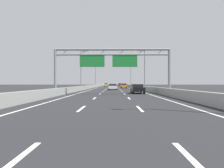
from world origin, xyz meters
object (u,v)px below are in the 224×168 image
(streetlamp_right_mid, at_px, (144,67))
(red_car, at_px, (120,85))
(streetlamp_left_far, at_px, (96,74))
(orange_car, at_px, (124,86))
(streetlamp_right_far, at_px, (130,74))
(green_car, at_px, (114,86))
(yellow_car, at_px, (106,85))
(white_car, at_px, (113,87))
(sign_gantry, at_px, (111,60))
(black_car, at_px, (137,89))
(streetlamp_left_mid, at_px, (82,67))

(streetlamp_right_mid, distance_m, red_car, 64.78)
(streetlamp_left_far, xyz_separation_m, orange_car, (10.93, -24.98, -4.65))
(streetlamp_right_mid, xyz_separation_m, red_car, (-3.88, 64.50, -4.63))
(streetlamp_right_far, height_order, green_car, streetlamp_right_far)
(yellow_car, height_order, white_car, yellow_car)
(yellow_car, bearing_deg, sign_gantry, -87.48)
(yellow_car, bearing_deg, black_car, -84.42)
(streetlamp_left_far, distance_m, streetlamp_right_far, 14.93)
(streetlamp_left_mid, distance_m, black_car, 22.21)
(streetlamp_left_mid, xyz_separation_m, yellow_car, (3.82, 58.05, -4.63))
(streetlamp_left_far, relative_size, black_car, 2.06)
(green_car, bearing_deg, streetlamp_left_mid, -129.78)
(black_car, bearing_deg, orange_car, 90.63)
(green_car, bearing_deg, orange_car, 65.01)
(streetlamp_left_mid, height_order, red_car, streetlamp_left_mid)
(sign_gantry, xyz_separation_m, streetlamp_right_mid, (7.58, 22.13, 0.59))
(streetlamp_right_mid, bearing_deg, black_car, -101.05)
(green_car, bearing_deg, streetlamp_right_far, 77.22)
(streetlamp_right_far, bearing_deg, red_car, 99.43)
(sign_gantry, relative_size, green_car, 3.55)
(orange_car, bearing_deg, streetlamp_right_far, 80.89)
(sign_gantry, height_order, black_car, sign_gantry)
(orange_car, height_order, red_car, red_car)
(streetlamp_left_mid, xyz_separation_m, black_car, (11.31, -18.53, -4.66))
(red_car, bearing_deg, yellow_car, -138.28)
(green_car, relative_size, red_car, 0.99)
(orange_car, bearing_deg, green_car, -114.99)
(streetlamp_right_mid, distance_m, streetlamp_right_far, 41.16)
(green_car, distance_m, black_car, 28.01)
(sign_gantry, bearing_deg, orange_car, 84.66)
(green_car, xyz_separation_m, yellow_car, (-3.87, 48.82, 0.06))
(orange_car, height_order, white_car, orange_car)
(black_car, xyz_separation_m, white_car, (-3.84, 17.12, 0.01))
(streetlamp_left_mid, height_order, streetlamp_right_far, same)
(streetlamp_right_mid, bearing_deg, streetlamp_left_far, 109.94)
(red_car, height_order, white_car, red_car)
(streetlamp_right_mid, relative_size, streetlamp_left_far, 1.00)
(streetlamp_left_far, bearing_deg, yellow_car, 77.24)
(red_car, distance_m, white_car, 66.02)
(streetlamp_right_far, bearing_deg, streetlamp_left_mid, -109.94)
(orange_car, bearing_deg, yellow_car, 99.63)
(streetlamp_right_far, relative_size, red_car, 2.08)
(streetlamp_right_mid, bearing_deg, sign_gantry, -108.92)
(red_car, bearing_deg, black_car, -89.82)
(sign_gantry, bearing_deg, white_car, 89.67)
(streetlamp_right_mid, relative_size, green_car, 2.11)
(yellow_car, distance_m, orange_car, 42.47)
(green_car, xyz_separation_m, white_car, (-0.22, -10.65, 0.03))
(streetlamp_right_far, bearing_deg, streetlamp_left_far, 180.00)
(streetlamp_right_mid, xyz_separation_m, streetlamp_right_far, (0.00, 41.16, 0.00))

